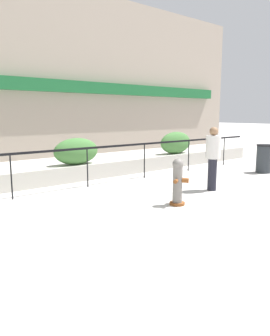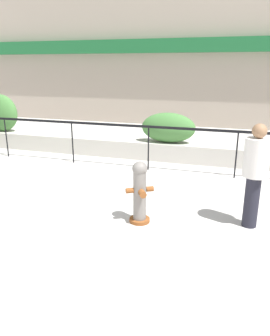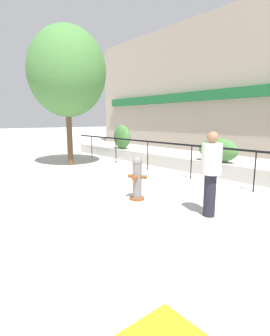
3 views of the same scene
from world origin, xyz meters
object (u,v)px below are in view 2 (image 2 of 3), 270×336
(hedge_bush_0, at_px, (1,113))
(hedge_bush_1, at_px, (168,128))
(pedestrian, at_px, (255,170))
(fire_hydrant, at_px, (140,192))

(hedge_bush_0, height_order, hedge_bush_1, hedge_bush_0)
(hedge_bush_0, relative_size, hedge_bush_1, 0.79)
(hedge_bush_0, relative_size, pedestrian, 0.69)
(fire_hydrant, distance_m, pedestrian, 1.89)
(hedge_bush_1, relative_size, pedestrian, 0.88)
(hedge_bush_1, distance_m, fire_hydrant, 4.03)
(hedge_bush_0, relative_size, fire_hydrant, 1.11)
(fire_hydrant, bearing_deg, hedge_bush_1, 95.21)
(fire_hydrant, height_order, pedestrian, pedestrian)
(hedge_bush_1, xyz_separation_m, pedestrian, (2.16, -3.59, 0.07))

